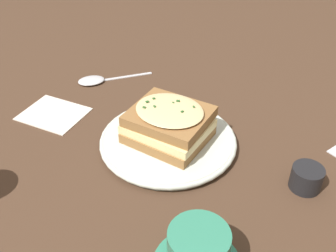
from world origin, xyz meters
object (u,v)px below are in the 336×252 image
object	(u,v)px
sandwich	(168,124)
dinner_plate	(168,141)
spoon	(95,80)
napkin	(54,114)
condiment_pot	(306,178)

from	to	relation	value
sandwich	dinner_plate	bearing A→B (deg)	123.17
spoon	dinner_plate	bearing A→B (deg)	-161.50
sandwich	spoon	size ratio (longest dim) A/B	1.04
spoon	napkin	distance (m)	0.15
condiment_pot	sandwich	bearing A→B (deg)	-5.82
dinner_plate	spoon	size ratio (longest dim) A/B	1.64
sandwich	napkin	xyz separation A→B (m)	(0.25, -0.01, -0.04)
dinner_plate	napkin	size ratio (longest dim) A/B	2.02
dinner_plate	condiment_pot	world-z (taller)	condiment_pot
condiment_pot	napkin	bearing A→B (deg)	-3.60
sandwich	napkin	world-z (taller)	sandwich
spoon	condiment_pot	distance (m)	0.52
napkin	condiment_pot	world-z (taller)	condiment_pot
napkin	condiment_pot	distance (m)	0.50
dinner_plate	sandwich	size ratio (longest dim) A/B	1.57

